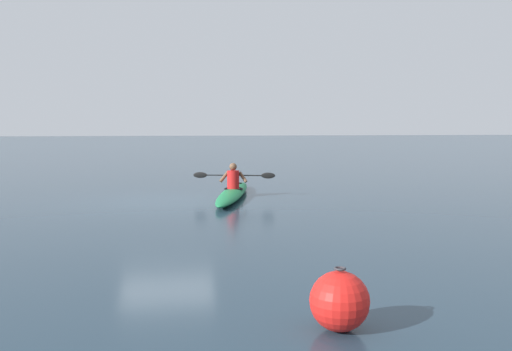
{
  "coord_description": "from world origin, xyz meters",
  "views": [
    {
      "loc": [
        -0.44,
        14.58,
        2.08
      ],
      "look_at": [
        -1.69,
        5.32,
        1.19
      ],
      "focal_mm": 38.17,
      "sensor_mm": 36.0,
      "label": 1
    }
  ],
  "objects": [
    {
      "name": "kayaker",
      "position": [
        -1.85,
        -0.63,
        0.56
      ],
      "size": [
        2.31,
        0.64,
        0.72
      ],
      "color": "red",
      "rests_on": "kayak"
    },
    {
      "name": "kayak",
      "position": [
        -1.83,
        -0.55,
        0.13
      ],
      "size": [
        1.69,
        5.15,
        0.25
      ],
      "color": "#19723F",
      "rests_on": "ground"
    },
    {
      "name": "mooring_buoy_channel_marker",
      "position": [
        -1.98,
        9.43,
        0.3
      ],
      "size": [
        0.61,
        0.61,
        0.65
      ],
      "color": "red",
      "rests_on": "ground"
    },
    {
      "name": "ground_plane",
      "position": [
        0.0,
        0.0,
        0.0
      ],
      "size": [
        160.0,
        160.0,
        0.0
      ],
      "primitive_type": "plane",
      "color": "#233847"
    }
  ]
}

